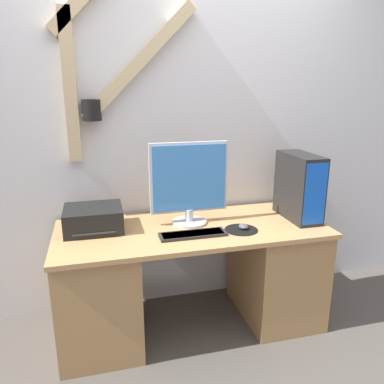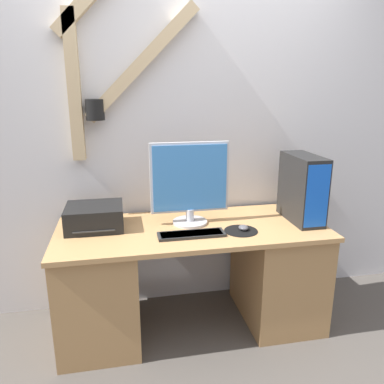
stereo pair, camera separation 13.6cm
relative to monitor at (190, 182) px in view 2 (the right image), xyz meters
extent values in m
plane|color=#4C4742|center=(0.00, -0.44, -1.01)|extent=(12.00, 12.00, 0.00)
cube|color=silver|center=(0.00, 0.34, 0.34)|extent=(6.40, 0.05, 2.70)
cube|color=tan|center=(-0.27, 0.27, 0.75)|extent=(0.76, 0.08, 0.76)
cube|color=tan|center=(-0.70, 0.27, 0.60)|extent=(0.08, 0.08, 0.94)
cylinder|color=black|center=(-0.58, 0.25, 0.45)|extent=(0.12, 0.12, 0.14)
cube|color=tan|center=(0.00, -0.08, -0.30)|extent=(1.74, 0.72, 0.03)
cube|color=#A4794B|center=(-0.62, -0.08, -0.66)|extent=(0.49, 0.66, 0.69)
cube|color=#A4794B|center=(0.62, -0.08, -0.66)|extent=(0.49, 0.66, 0.69)
cylinder|color=#B7B7BC|center=(0.00, 0.00, -0.27)|extent=(0.23, 0.23, 0.02)
cylinder|color=#B7B7BC|center=(0.00, 0.00, -0.23)|extent=(0.05, 0.05, 0.08)
cube|color=#B7B7BC|center=(0.00, 0.01, 0.03)|extent=(0.52, 0.03, 0.46)
cube|color=#387AC6|center=(0.00, -0.01, 0.03)|extent=(0.48, 0.01, 0.43)
cube|color=black|center=(-0.03, -0.22, -0.27)|extent=(0.41, 0.12, 0.02)
cube|color=#424242|center=(-0.03, -0.22, -0.27)|extent=(0.38, 0.11, 0.01)
cylinder|color=black|center=(0.29, -0.21, -0.28)|extent=(0.21, 0.21, 0.00)
ellipsoid|color=#4C4C51|center=(0.31, -0.20, -0.26)|extent=(0.06, 0.07, 0.03)
cube|color=black|center=(0.75, -0.09, -0.06)|extent=(0.17, 0.40, 0.45)
cube|color=blue|center=(0.75, -0.28, -0.06)|extent=(0.15, 0.01, 0.40)
cube|color=black|center=(-0.62, 0.03, -0.21)|extent=(0.36, 0.31, 0.15)
cube|color=#333333|center=(-0.62, -0.06, -0.25)|extent=(0.25, 0.14, 0.01)
camera|label=1|loc=(-0.57, -2.28, 0.60)|focal=35.00mm
camera|label=2|loc=(-0.44, -2.31, 0.60)|focal=35.00mm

